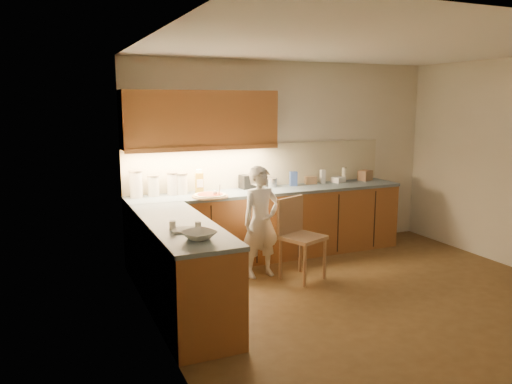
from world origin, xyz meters
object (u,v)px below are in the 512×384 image
pizza_on_board (210,196)px  wooden_chair (298,232)px  toaster (251,181)px  child (261,222)px  oil_jug (199,182)px

pizza_on_board → wooden_chair: (0.85, -0.68, -0.38)m
pizza_on_board → toaster: size_ratio=1.44×
toaster → wooden_chair: bearing=-89.3°
child → toaster: child is taller
oil_jug → toaster: bearing=4.6°
oil_jug → toaster: (0.73, 0.06, -0.05)m
wooden_chair → oil_jug: 1.43m
child → toaster: size_ratio=4.34×
wooden_chair → toaster: size_ratio=3.14×
oil_jug → toaster: size_ratio=0.99×
pizza_on_board → oil_jug: size_ratio=1.46×
child → oil_jug: size_ratio=4.39×
pizza_on_board → child: 0.71m
child → pizza_on_board: bearing=133.0°
child → wooden_chair: size_ratio=1.38×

